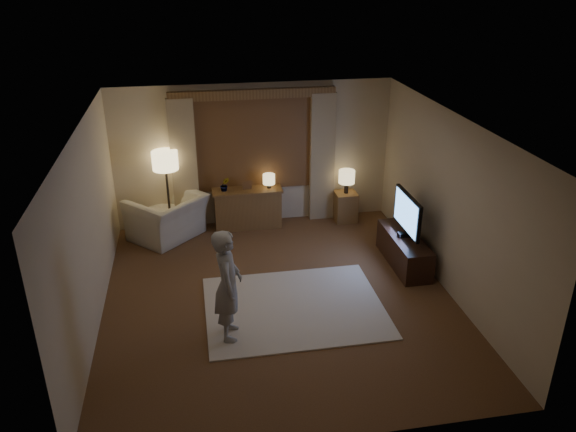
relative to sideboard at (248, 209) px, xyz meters
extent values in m
cube|color=brown|center=(0.17, -2.50, -0.36)|extent=(5.00, 5.50, 0.02)
cube|color=silver|center=(0.17, -2.50, 2.26)|extent=(5.00, 5.50, 0.02)
cube|color=beige|center=(0.17, 0.26, 0.95)|extent=(5.00, 0.02, 2.60)
cube|color=beige|center=(0.17, -5.26, 0.95)|extent=(5.00, 0.02, 2.60)
cube|color=beige|center=(-2.34, -2.50, 0.95)|extent=(0.02, 5.50, 2.60)
cube|color=beige|center=(2.68, -2.50, 0.95)|extent=(0.02, 5.50, 2.60)
cube|color=black|center=(0.17, 0.23, 1.20)|extent=(2.00, 0.01, 1.70)
cube|color=brown|center=(0.17, 0.22, 1.20)|extent=(2.08, 0.04, 1.78)
cube|color=tan|center=(-1.08, 0.15, 0.85)|extent=(0.45, 0.12, 2.40)
cube|color=tan|center=(1.42, 0.15, 0.85)|extent=(0.45, 0.12, 2.40)
cube|color=brown|center=(0.17, 0.17, 2.07)|extent=(2.90, 0.14, 0.16)
cube|color=beige|center=(0.34, -2.80, -0.34)|extent=(2.50, 2.00, 0.02)
cube|color=brown|center=(0.00, 0.00, 0.00)|extent=(1.20, 0.40, 0.70)
cube|color=brown|center=(0.00, 0.00, 0.45)|extent=(0.16, 0.02, 0.20)
imported|color=#999999|center=(-0.40, 0.00, 0.50)|extent=(0.17, 0.13, 0.30)
cylinder|color=black|center=(0.40, 0.00, 0.41)|extent=(0.08, 0.08, 0.12)
cylinder|color=#F1D590|center=(0.40, 0.00, 0.56)|extent=(0.22, 0.22, 0.18)
cylinder|color=black|center=(-1.40, 0.00, -0.33)|extent=(0.33, 0.33, 0.03)
cylinder|color=black|center=(-1.40, 0.00, 0.26)|extent=(0.04, 0.04, 1.22)
cylinder|color=#F1D590|center=(-1.40, 0.00, 1.02)|extent=(0.45, 0.45, 0.33)
imported|color=beige|center=(-1.44, -0.19, 0.03)|extent=(1.57, 1.57, 0.77)
cube|color=brown|center=(1.84, -0.05, -0.07)|extent=(0.40, 0.40, 0.56)
cylinder|color=black|center=(1.84, -0.05, 0.31)|extent=(0.08, 0.08, 0.20)
cylinder|color=#F1D590|center=(1.84, -0.05, 0.53)|extent=(0.30, 0.30, 0.24)
cube|color=black|center=(2.32, -1.86, -0.10)|extent=(0.45, 1.40, 0.50)
cube|color=black|center=(2.32, -1.86, 0.18)|extent=(0.24, 0.11, 0.07)
cube|color=black|center=(2.32, -1.86, 0.56)|extent=(0.05, 0.99, 0.60)
cube|color=#5DA6FF|center=(2.28, -1.86, 0.56)|extent=(0.00, 0.92, 0.54)
imported|color=#B4AFA6|center=(-0.61, -3.30, 0.43)|extent=(0.42, 0.59, 1.52)
camera|label=1|loc=(-0.94, -9.40, 4.13)|focal=35.00mm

